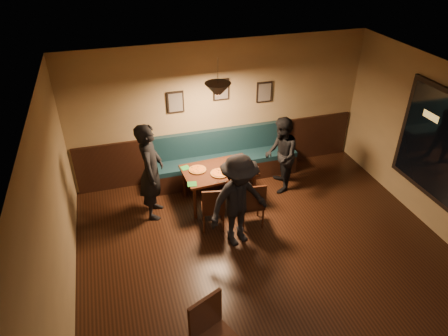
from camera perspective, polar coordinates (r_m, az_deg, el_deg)
The scene contains 24 objects.
floor at distance 6.32m, azimuth 8.96°, elevation -16.68°, with size 7.00×7.00×0.00m, color black.
ceiling at distance 4.64m, azimuth 11.83°, elevation 6.95°, with size 7.00×7.00×0.00m, color silver.
wall_back at distance 8.17m, azimuth -0.46°, elevation 8.06°, with size 6.00×6.00×0.00m, color #8C704F.
wall_left at distance 5.02m, azimuth -23.17°, elevation -12.46°, with size 7.00×7.00×0.00m, color #8C704F.
wainscot at distance 8.55m, azimuth -0.38°, elevation 2.45°, with size 5.88×0.06×1.00m, color black.
booth_bench at distance 8.32m, azimuth 0.14°, elevation 1.58°, with size 3.00×0.60×1.00m, color #0F232D, non-canonical shape.
picture_left at distance 7.84m, azimuth -6.82°, elevation 9.15°, with size 0.32×0.04×0.42m, color black.
picture_center at distance 7.97m, azimuth -0.42°, elevation 10.93°, with size 0.32×0.04×0.42m, color black.
picture_right at distance 8.31m, azimuth 5.66°, elevation 10.55°, with size 0.32×0.04×0.42m, color black.
pendant_lamp at distance 6.82m, azimuth -0.86°, elevation 10.82°, with size 0.44×0.44×0.25m, color black.
dining_table at distance 7.71m, azimuth -0.75°, elevation -2.46°, with size 1.31×0.84×0.70m, color black.
chair_near_left at distance 7.04m, azimuth -1.57°, elevation -5.39°, with size 0.39×0.39×0.88m, color black, non-canonical shape.
chair_near_right at distance 7.11m, azimuth 3.86°, elevation -4.83°, with size 0.40×0.40×0.91m, color black, non-canonical shape.
diner_left at distance 7.19m, azimuth -10.19°, elevation -0.50°, with size 0.66×0.44×1.82m, color black.
diner_right at distance 7.92m, azimuth 7.99°, elevation 1.78°, with size 0.75×0.58×1.53m, color black.
diner_front at distance 6.51m, azimuth 2.08°, elevation -4.69°, with size 1.07×0.61×1.65m, color black.
pizza_a at distance 7.50m, azimuth -3.73°, elevation -0.23°, with size 0.32×0.32×0.04m, color #C56025.
pizza_b at distance 7.38m, azimuth -0.62°, elevation -0.74°, with size 0.33×0.33×0.04m, color #C07B24.
pizza_c at distance 7.73m, azimuth 2.16°, elevation 0.90°, with size 0.39×0.39×0.04m, color orange.
soda_glass at distance 7.37m, azimuth 4.62°, elevation -0.37°, with size 0.07×0.07×0.16m, color black.
tabasco_bottle at distance 7.56m, azimuth 2.75°, elevation 0.52°, with size 0.03×0.03×0.13m, color #9E0505.
napkin_a at distance 7.60m, azimuth -5.46°, elevation 0.02°, with size 0.16×0.16×0.01m, color #1F752B.
napkin_b at distance 7.14m, azimuth -4.50°, elevation -2.26°, with size 0.16×0.16×0.01m, color #1B661E.
cutlery_set at distance 7.19m, azimuth -0.04°, elevation -1.89°, with size 0.02×0.18×0.00m, color #B3B4B8.
Camera 1 is at (-2.09, -3.67, 4.70)m, focal length 32.61 mm.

